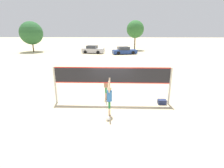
{
  "coord_description": "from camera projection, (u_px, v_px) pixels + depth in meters",
  "views": [
    {
      "loc": [
        0.35,
        -10.24,
        4.48
      ],
      "look_at": [
        0.0,
        0.0,
        1.29
      ],
      "focal_mm": 28.0,
      "sensor_mm": 36.0,
      "label": 1
    }
  ],
  "objects": [
    {
      "name": "gear_bag",
      "position": [
        162.0,
        102.0,
        10.98
      ],
      "size": [
        0.52,
        0.35,
        0.29
      ],
      "color": "navy",
      "rests_on": "ground_plane"
    },
    {
      "name": "tree_right_cluster",
      "position": [
        31.0,
        33.0,
        36.08
      ],
      "size": [
        4.69,
        4.69,
        6.18
      ],
      "color": "#4C3823",
      "rests_on": "ground_plane"
    },
    {
      "name": "parked_car_mid",
      "position": [
        124.0,
        51.0,
        33.4
      ],
      "size": [
        4.89,
        2.86,
        1.4
      ],
      "rotation": [
        0.0,
        0.0,
        0.25
      ],
      "color": "navy",
      "rests_on": "ground_plane"
    },
    {
      "name": "tree_left_cluster",
      "position": [
        135.0,
        29.0,
        39.03
      ],
      "size": [
        3.86,
        3.86,
        6.53
      ],
      "color": "brown",
      "rests_on": "ground_plane"
    },
    {
      "name": "parked_car_near",
      "position": [
        93.0,
        50.0,
        34.61
      ],
      "size": [
        4.52,
        2.65,
        1.51
      ],
      "rotation": [
        0.0,
        0.0,
        -0.21
      ],
      "color": "#B7B7BC",
      "rests_on": "ground_plane"
    },
    {
      "name": "player_blocker",
      "position": [
        106.0,
        84.0,
        11.5
      ],
      "size": [
        0.28,
        0.7,
        2.07
      ],
      "rotation": [
        0.0,
        0.0,
        -1.57
      ],
      "color": "tan",
      "rests_on": "ground_plane"
    },
    {
      "name": "player_spiker",
      "position": [
        109.0,
        97.0,
        9.26
      ],
      "size": [
        0.28,
        0.69,
        2.05
      ],
      "rotation": [
        0.0,
        0.0,
        1.57
      ],
      "color": "beige",
      "rests_on": "ground_plane"
    },
    {
      "name": "volleyball",
      "position": [
        108.0,
        118.0,
        8.99
      ],
      "size": [
        0.22,
        0.22,
        0.22
      ],
      "color": "white",
      "rests_on": "ground_plane"
    },
    {
      "name": "volleyball_net",
      "position": [
        112.0,
        78.0,
        10.62
      ],
      "size": [
        7.2,
        0.11,
        2.35
      ],
      "color": "beige",
      "rests_on": "ground_plane"
    },
    {
      "name": "ground_plane",
      "position": [
        112.0,
        103.0,
        11.11
      ],
      "size": [
        200.0,
        200.0,
        0.0
      ],
      "primitive_type": "plane",
      "color": "beige"
    }
  ]
}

